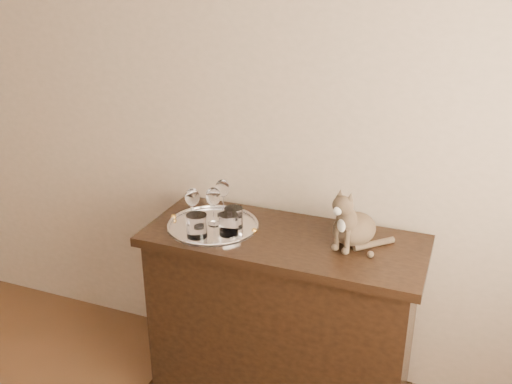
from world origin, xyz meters
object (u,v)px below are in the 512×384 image
at_px(sideboard, 282,320).
at_px(wine_glass_d, 214,206).
at_px(tumbler_a, 229,224).
at_px(wine_glass_c, 193,207).
at_px(tumbler_c, 234,218).
at_px(tray, 213,226).
at_px(tumbler_b, 197,226).
at_px(wine_glass_b, 223,197).
at_px(cat, 355,214).

distance_m(sideboard, wine_glass_d, 0.61).
distance_m(sideboard, tumbler_a, 0.53).
bearing_deg(wine_glass_d, wine_glass_c, -159.55).
xyz_separation_m(wine_glass_c, tumbler_c, (0.18, 0.04, -0.04)).
bearing_deg(tumbler_c, wine_glass_d, -176.25).
distance_m(tray, wine_glass_c, 0.13).
bearing_deg(wine_glass_d, tumbler_a, -33.25).
bearing_deg(tumbler_c, tumbler_b, -128.19).
xyz_separation_m(tray, wine_glass_b, (-0.00, 0.12, 0.09)).
distance_m(sideboard, wine_glass_b, 0.62).
xyz_separation_m(tray, tumbler_b, (-0.02, -0.12, 0.05)).
height_order(wine_glass_b, tumbler_c, wine_glass_b).
bearing_deg(tumbler_b, cat, 17.64).
relative_size(tray, wine_glass_c, 2.36).
xyz_separation_m(wine_glass_c, cat, (0.69, 0.10, 0.04)).
relative_size(wine_glass_d, cat, 0.67).
bearing_deg(wine_glass_d, sideboard, 2.32).
bearing_deg(tray, sideboard, 4.95).
bearing_deg(sideboard, tumbler_a, -160.03).
relative_size(sideboard, tumbler_b, 12.12).
height_order(sideboard, cat, cat).
bearing_deg(wine_glass_d, tray, -84.51).
bearing_deg(wine_glass_b, cat, -3.44).
bearing_deg(tumbler_b, tray, 81.47).
height_order(tumbler_c, cat, cat).
bearing_deg(tumbler_a, tumbler_c, 96.94).
distance_m(tumbler_b, tumbler_c, 0.18).
relative_size(sideboard, wine_glass_c, 7.08).
bearing_deg(tray, cat, 7.63).
distance_m(sideboard, tumbler_b, 0.60).
bearing_deg(tumbler_a, cat, 14.69).
xyz_separation_m(tumbler_c, cat, (0.52, 0.06, 0.08)).
bearing_deg(tray, tumbler_a, -27.41).
xyz_separation_m(sideboard, tumbler_c, (-0.23, -0.01, 0.48)).
distance_m(wine_glass_b, tumbler_c, 0.14).
bearing_deg(tumbler_a, tumbler_b, -150.79).
distance_m(tray, tumbler_a, 0.12).
distance_m(wine_glass_c, cat, 0.70).
bearing_deg(wine_glass_c, tumbler_c, 12.03).
xyz_separation_m(tray, wine_glass_d, (-0.00, 0.01, 0.09)).
bearing_deg(wine_glass_c, tray, 11.22).
relative_size(wine_glass_d, tumbler_a, 1.88).
bearing_deg(wine_glass_b, wine_glass_d, -88.21).
height_order(tray, tumbler_a, tumbler_a).
distance_m(tray, tumbler_b, 0.13).
bearing_deg(tray, tumbler_c, 12.80).
height_order(wine_glass_d, tumbler_a, wine_glass_d).
bearing_deg(wine_glass_b, wine_glass_c, -121.23).
xyz_separation_m(tray, tumbler_a, (0.10, -0.05, 0.05)).
distance_m(tumbler_c, cat, 0.52).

